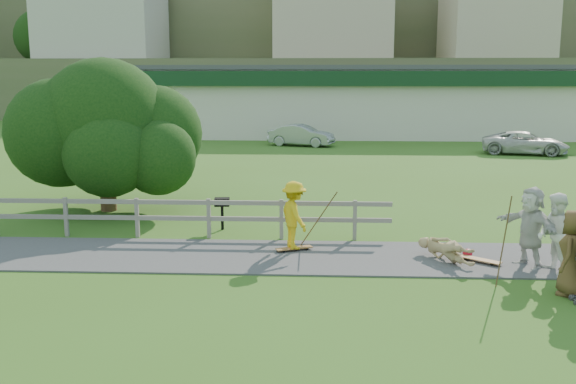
# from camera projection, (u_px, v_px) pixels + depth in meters

# --- Properties ---
(ground) EXTENTS (260.00, 260.00, 0.00)m
(ground) POSITION_uv_depth(u_px,v_px,m) (273.00, 276.00, 14.36)
(ground) COLOR #385F1B
(ground) RESTS_ON ground
(path) EXTENTS (34.00, 3.00, 0.04)m
(path) POSITION_uv_depth(u_px,v_px,m) (277.00, 256.00, 15.83)
(path) COLOR #3D3D40
(path) RESTS_ON ground
(fence) EXTENTS (15.05, 0.10, 1.10)m
(fence) POSITION_uv_depth(u_px,v_px,m) (115.00, 211.00, 17.70)
(fence) COLOR slate
(fence) RESTS_ON ground
(strip_mall) EXTENTS (32.50, 10.75, 5.10)m
(strip_mall) POSITION_uv_depth(u_px,v_px,m) (360.00, 100.00, 48.03)
(strip_mall) COLOR beige
(strip_mall) RESTS_ON ground
(hillside) EXTENTS (220.00, 67.00, 47.50)m
(hillside) POSITION_uv_depth(u_px,v_px,m) (314.00, 11.00, 101.48)
(hillside) COLOR #515E37
(hillside) RESTS_ON ground
(skater_rider) EXTENTS (1.07, 1.28, 1.72)m
(skater_rider) POSITION_uv_depth(u_px,v_px,m) (294.00, 219.00, 16.15)
(skater_rider) COLOR gold
(skater_rider) RESTS_ON ground
(skater_fallen) EXTENTS (1.65, 1.23, 0.62)m
(skater_fallen) POSITION_uv_depth(u_px,v_px,m) (446.00, 250.00, 15.36)
(skater_fallen) COLOR tan
(skater_fallen) RESTS_ON ground
(spectator_a) EXTENTS (0.85, 1.01, 1.85)m
(spectator_a) POSITION_uv_depth(u_px,v_px,m) (556.00, 234.00, 14.33)
(spectator_a) COLOR white
(spectator_a) RESTS_ON ground
(spectator_c) EXTENTS (0.95, 1.03, 1.77)m
(spectator_c) POSITION_uv_depth(u_px,v_px,m) (573.00, 253.00, 12.97)
(spectator_c) COLOR brown
(spectator_c) RESTS_ON ground
(spectator_d) EXTENTS (1.33, 1.84, 1.92)m
(spectator_d) POSITION_uv_depth(u_px,v_px,m) (531.00, 227.00, 14.85)
(spectator_d) COLOR beige
(spectator_d) RESTS_ON ground
(car_silver) EXTENTS (4.36, 2.59, 1.36)m
(car_silver) POSITION_uv_depth(u_px,v_px,m) (301.00, 135.00, 40.52)
(car_silver) COLOR #989B9F
(car_silver) RESTS_ON ground
(car_white) EXTENTS (5.07, 3.24, 1.30)m
(car_white) POSITION_uv_depth(u_px,v_px,m) (525.00, 143.00, 36.24)
(car_white) COLOR beige
(car_white) RESTS_ON ground
(tree) EXTENTS (6.69, 6.69, 4.05)m
(tree) POSITION_uv_depth(u_px,v_px,m) (106.00, 150.00, 20.95)
(tree) COLOR black
(tree) RESTS_ON ground
(bbq) EXTENTS (0.46, 0.37, 0.93)m
(bbq) POSITION_uv_depth(u_px,v_px,m) (222.00, 214.00, 18.58)
(bbq) COLOR black
(bbq) RESTS_ON ground
(longboard_rider) EXTENTS (0.96, 0.61, 0.11)m
(longboard_rider) POSITION_uv_depth(u_px,v_px,m) (294.00, 250.00, 16.30)
(longboard_rider) COLOR brown
(longboard_rider) RESTS_ON ground
(longboard_fallen) EXTENTS (0.94, 0.82, 0.11)m
(longboard_fallen) POSITION_uv_depth(u_px,v_px,m) (480.00, 262.00, 15.27)
(longboard_fallen) COLOR brown
(longboard_fallen) RESTS_ON ground
(helmet) EXTENTS (0.24, 0.24, 0.24)m
(helmet) POSITION_uv_depth(u_px,v_px,m) (467.00, 254.00, 15.71)
(helmet) COLOR #B51125
(helmet) RESTS_ON ground
(pole_rider) EXTENTS (0.03, 0.03, 1.79)m
(pole_rider) POSITION_uv_depth(u_px,v_px,m) (318.00, 215.00, 16.51)
(pole_rider) COLOR brown
(pole_rider) RESTS_ON ground
(pole_spec_left) EXTENTS (0.03, 0.03, 1.99)m
(pole_spec_left) POSITION_uv_depth(u_px,v_px,m) (504.00, 242.00, 13.43)
(pole_spec_left) COLOR brown
(pole_spec_left) RESTS_ON ground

